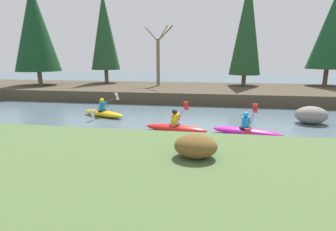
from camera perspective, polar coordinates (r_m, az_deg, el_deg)
ground_plane at (r=11.22m, az=8.51°, el=-3.83°), size 90.00×90.00×0.00m
riverbank_near at (r=5.94m, az=7.68°, el=-14.82°), size 44.00×5.42×0.83m
riverbank_far at (r=21.44m, az=9.03°, el=5.05°), size 44.00×8.28×0.80m
conifer_tree_far_left at (r=25.38m, az=-27.01°, el=16.51°), size 3.68×3.68×8.16m
conifer_tree_left at (r=25.57m, az=-13.70°, el=17.33°), size 2.62×2.62×8.04m
conifer_tree_mid_left at (r=23.42m, az=16.83°, el=18.18°), size 2.57×2.57×8.81m
conifer_tree_centre at (r=26.04m, az=31.97°, el=14.99°), size 3.34×3.34×7.18m
bare_tree_upstream at (r=22.24m, az=-2.10°, el=12.64°), size 2.82×2.78×5.04m
shrub_clump_second at (r=6.20m, az=6.04°, el=-6.63°), size 1.01×0.84×0.55m
kayaker_lead at (r=11.10m, az=17.24°, el=-3.37°), size 2.77×2.04×1.20m
kayaker_middle at (r=11.17m, az=1.81°, el=-2.59°), size 2.79×2.06×1.20m
kayaker_trailing at (r=14.55m, az=-13.86°, el=0.62°), size 2.73×1.99×1.20m
boulder_midstream at (r=14.39m, az=28.73°, el=0.10°), size 1.49×1.16×0.84m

